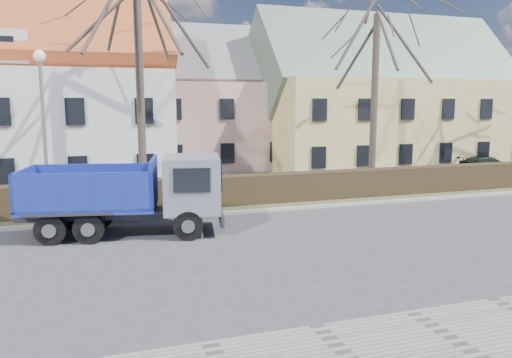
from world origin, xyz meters
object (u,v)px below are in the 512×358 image
object	(u,v)px
dump_truck	(118,195)
streetlight	(44,133)
cart_frame	(44,220)
parked_car_b	(487,164)

from	to	relation	value
dump_truck	streetlight	world-z (taller)	streetlight
cart_frame	parked_car_b	size ratio (longest dim) A/B	0.19
cart_frame	parked_car_b	xyz separation A→B (m)	(26.13, 6.79, 0.21)
dump_truck	streetlight	distance (m)	5.30
streetlight	parked_car_b	size ratio (longest dim) A/B	1.80
parked_car_b	streetlight	bearing A→B (deg)	104.28
dump_truck	cart_frame	size ratio (longest dim) A/B	9.87
streetlight	dump_truck	bearing A→B (deg)	-58.88
cart_frame	parked_car_b	distance (m)	27.00
dump_truck	parked_car_b	distance (m)	25.05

